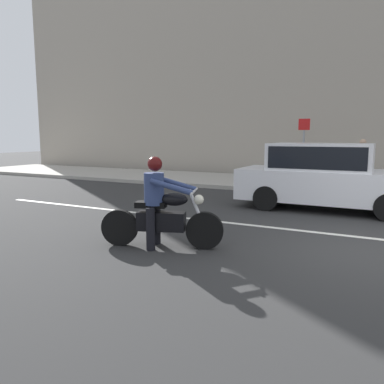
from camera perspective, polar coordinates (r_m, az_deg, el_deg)
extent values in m
plane|color=#2D2D2D|center=(7.01, 26.91, -8.22)|extent=(80.00, 80.00, 0.00)
cube|color=silver|center=(7.93, 20.24, -5.95)|extent=(18.00, 0.14, 0.01)
cylinder|color=black|center=(6.42, 1.92, -5.83)|extent=(0.64, 0.32, 0.64)
cylinder|color=black|center=(6.75, -10.84, -5.28)|extent=(0.64, 0.32, 0.64)
cylinder|color=silver|center=(6.36, 0.86, -2.88)|extent=(0.34, 0.16, 0.73)
cube|color=black|center=(6.51, -4.64, -4.39)|extent=(0.87, 0.53, 0.32)
ellipsoid|color=black|center=(6.39, -2.76, -1.12)|extent=(0.53, 0.38, 0.22)
cube|color=black|center=(6.50, -6.22, -1.90)|extent=(0.57, 0.39, 0.10)
cylinder|color=silver|center=(6.31, 0.32, 0.11)|extent=(0.26, 0.68, 0.04)
sphere|color=silver|center=(6.32, 1.04, -1.16)|extent=(0.17, 0.17, 0.17)
cylinder|color=silver|center=(6.76, -6.81, -4.98)|extent=(0.69, 0.29, 0.07)
cylinder|color=black|center=(6.38, -6.26, -5.59)|extent=(0.19, 0.19, 0.72)
cylinder|color=black|center=(6.76, -5.41, -4.79)|extent=(0.19, 0.19, 0.72)
cylinder|color=navy|center=(6.44, -5.74, 0.48)|extent=(0.43, 0.43, 0.55)
cylinder|color=navy|center=(6.14, -3.14, 0.77)|extent=(0.70, 0.31, 0.28)
cylinder|color=navy|center=(6.57, -2.37, 1.27)|extent=(0.70, 0.31, 0.28)
sphere|color=tan|center=(6.39, -5.61, 3.96)|extent=(0.20, 0.20, 0.20)
sphere|color=#510F0F|center=(6.39, -5.62, 4.23)|extent=(0.25, 0.25, 0.25)
cube|color=silver|center=(10.38, 19.84, 0.93)|extent=(4.54, 1.76, 0.80)
cube|color=silver|center=(10.34, 18.79, 5.08)|extent=(2.50, 1.62, 0.68)
cube|color=black|center=(10.34, 18.79, 5.08)|extent=(2.30, 1.65, 0.54)
cylinder|color=black|center=(10.68, 12.25, -0.30)|extent=(0.64, 1.82, 0.64)
cylinder|color=gray|center=(15.77, 16.42, 6.15)|extent=(0.08, 0.08, 2.48)
cube|color=red|center=(15.73, 16.55, 9.75)|extent=(0.44, 0.03, 0.44)
cylinder|color=black|center=(14.01, 23.67, 2.16)|extent=(0.14, 0.14, 0.82)
cylinder|color=black|center=(14.00, 24.49, 2.11)|extent=(0.14, 0.14, 0.82)
cylinder|color=black|center=(13.95, 24.26, 5.12)|extent=(0.34, 0.34, 0.64)
sphere|color=tan|center=(13.94, 24.36, 6.86)|extent=(0.21, 0.21, 0.21)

